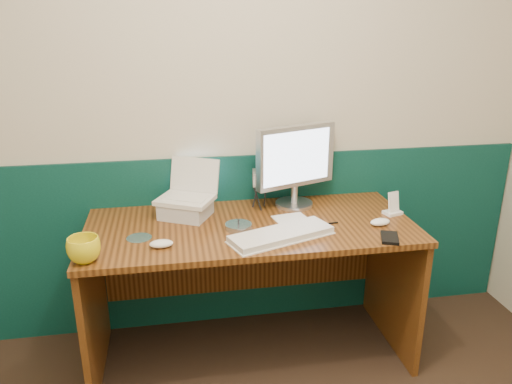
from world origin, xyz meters
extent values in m
cube|color=beige|center=(0.00, 1.75, 1.25)|extent=(3.50, 0.04, 2.50)
cube|color=#062E2C|center=(0.00, 1.74, 0.50)|extent=(3.48, 0.02, 1.00)
cube|color=#3C1F0A|center=(0.12, 1.38, 0.38)|extent=(1.60, 0.70, 0.75)
cube|color=silver|center=(-0.19, 1.54, 0.79)|extent=(0.29, 0.28, 0.08)
cube|color=white|center=(0.23, 1.20, 0.76)|extent=(0.51, 0.32, 0.03)
ellipsoid|color=white|center=(0.74, 1.26, 0.77)|extent=(0.11, 0.07, 0.03)
ellipsoid|color=white|center=(-0.31, 1.19, 0.77)|extent=(0.10, 0.06, 0.03)
imported|color=yellow|center=(-0.62, 1.11, 0.80)|extent=(0.17, 0.17, 0.11)
cylinder|color=silver|center=(0.05, 1.33, 0.76)|extent=(0.13, 0.13, 0.03)
cylinder|color=#ADB7BD|center=(-0.41, 1.31, 0.75)|extent=(0.12, 0.12, 0.00)
cylinder|color=black|center=(0.47, 1.31, 0.75)|extent=(0.14, 0.02, 0.01)
cube|color=white|center=(0.32, 1.42, 0.75)|extent=(0.18, 0.14, 0.00)
cube|color=white|center=(0.86, 1.39, 0.76)|extent=(0.10, 0.09, 0.02)
cube|color=white|center=(0.86, 1.39, 0.82)|extent=(0.07, 0.05, 0.10)
cube|color=black|center=(0.71, 1.10, 0.76)|extent=(0.12, 0.15, 0.02)
camera|label=1|loc=(-0.24, -0.84, 1.71)|focal=35.00mm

